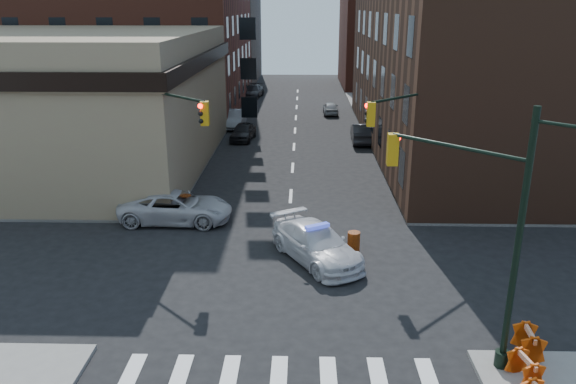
# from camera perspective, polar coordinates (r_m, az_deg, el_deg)

# --- Properties ---
(ground) EXTENTS (140.00, 140.00, 0.00)m
(ground) POSITION_cam_1_polar(r_m,az_deg,el_deg) (23.63, -0.25, -8.31)
(ground) COLOR black
(ground) RESTS_ON ground
(sidewalk_nw) EXTENTS (34.00, 54.50, 0.15)m
(sidewalk_nw) POSITION_cam_1_polar(r_m,az_deg,el_deg) (59.74, -22.03, 6.96)
(sidewalk_nw) COLOR gray
(sidewalk_nw) RESTS_ON ground
(sidewalk_ne) EXTENTS (34.00, 54.50, 0.15)m
(sidewalk_ne) POSITION_cam_1_polar(r_m,az_deg,el_deg) (59.24, 23.80, 6.65)
(sidewalk_ne) COLOR gray
(sidewalk_ne) RESTS_ON ground
(bank_building) EXTENTS (22.00, 22.00, 9.00)m
(bank_building) POSITION_cam_1_polar(r_m,az_deg,el_deg) (41.97, -23.67, 8.53)
(bank_building) COLOR #867258
(bank_building) RESTS_ON ground
(commercial_row_ne) EXTENTS (14.00, 34.00, 14.00)m
(commercial_row_ne) POSITION_cam_1_polar(r_m,az_deg,el_deg) (45.44, 17.73, 13.04)
(commercial_row_ne) COLOR #4A2C1D
(commercial_row_ne) RESTS_ON ground
(filler_nw) EXTENTS (20.00, 18.00, 16.00)m
(filler_nw) POSITION_cam_1_polar(r_m,az_deg,el_deg) (84.77, -10.26, 16.43)
(filler_nw) COLOR brown
(filler_nw) RESTS_ON ground
(filler_ne) EXTENTS (16.00, 16.00, 12.00)m
(filler_ne) POSITION_cam_1_polar(r_m,az_deg,el_deg) (80.33, 11.44, 14.83)
(filler_ne) COLOR #602B1E
(filler_ne) RESTS_ON ground
(signal_pole_se) EXTENTS (5.40, 5.27, 8.00)m
(signal_pole_se) POSITION_cam_1_polar(r_m,az_deg,el_deg) (17.54, 19.30, -2.76)
(signal_pole_se) COLOR black
(signal_pole_se) RESTS_ON sidewalk_se
(signal_pole_nw) EXTENTS (3.58, 3.67, 8.00)m
(signal_pole_nw) POSITION_cam_1_polar(r_m,az_deg,el_deg) (27.93, -12.06, 5.01)
(signal_pole_nw) COLOR black
(signal_pole_nw) RESTS_ON sidewalk_nw
(signal_pole_ne) EXTENTS (3.67, 3.58, 8.00)m
(signal_pole_ne) POSITION_cam_1_polar(r_m,az_deg,el_deg) (27.67, 12.30, 4.87)
(signal_pole_ne) COLOR black
(signal_pole_ne) RESTS_ON sidewalk_ne
(tree_ne_near) EXTENTS (3.00, 3.00, 4.85)m
(tree_ne_near) POSITION_cam_1_polar(r_m,az_deg,el_deg) (48.11, 9.80, 9.67)
(tree_ne_near) COLOR black
(tree_ne_near) RESTS_ON sidewalk_ne
(tree_ne_far) EXTENTS (3.00, 3.00, 4.85)m
(tree_ne_far) POSITION_cam_1_polar(r_m,az_deg,el_deg) (55.96, 8.67, 10.94)
(tree_ne_far) COLOR black
(tree_ne_far) RESTS_ON sidewalk_ne
(police_car) EXTENTS (4.59, 5.75, 1.56)m
(police_car) POSITION_cam_1_polar(r_m,az_deg,el_deg) (24.53, 2.89, -5.28)
(police_car) COLOR silver
(police_car) RESTS_ON ground
(pickup) EXTENTS (5.77, 2.77, 1.59)m
(pickup) POSITION_cam_1_polar(r_m,az_deg,el_deg) (29.35, -11.30, -1.51)
(pickup) COLOR #B9B9BD
(pickup) RESTS_ON ground
(parked_car_wnear) EXTENTS (2.11, 4.29, 1.41)m
(parked_car_wnear) POSITION_cam_1_polar(r_m,az_deg,el_deg) (46.69, -4.58, 6.14)
(parked_car_wnear) COLOR black
(parked_car_wnear) RESTS_ON ground
(parked_car_wfar) EXTENTS (1.72, 4.79, 1.57)m
(parked_car_wfar) POSITION_cam_1_polar(r_m,az_deg,el_deg) (51.66, -5.42, 7.41)
(parked_car_wfar) COLOR gray
(parked_car_wfar) RESTS_ON ground
(parked_car_wdeep) EXTENTS (2.70, 5.30, 1.47)m
(parked_car_wdeep) POSITION_cam_1_polar(r_m,az_deg,el_deg) (68.72, -3.60, 10.17)
(parked_car_wdeep) COLOR black
(parked_car_wdeep) RESTS_ON ground
(parked_car_enear) EXTENTS (1.78, 4.79, 1.56)m
(parked_car_enear) POSITION_cam_1_polar(r_m,az_deg,el_deg) (46.10, 7.54, 5.97)
(parked_car_enear) COLOR black
(parked_car_enear) RESTS_ON ground
(parked_car_efar) EXTENTS (1.51, 3.73, 1.27)m
(parked_car_efar) POSITION_cam_1_polar(r_m,az_deg,el_deg) (57.98, 4.36, 8.50)
(parked_car_efar) COLOR #979A9F
(parked_car_efar) RESTS_ON ground
(pedestrian_a) EXTENTS (0.76, 0.63, 1.79)m
(pedestrian_a) POSITION_cam_1_polar(r_m,az_deg,el_deg) (31.11, -18.97, -0.54)
(pedestrian_a) COLOR black
(pedestrian_a) RESTS_ON sidewalk_nw
(pedestrian_b) EXTENTS (0.93, 0.81, 1.64)m
(pedestrian_b) POSITION_cam_1_polar(r_m,az_deg,el_deg) (33.18, -14.98, 0.88)
(pedestrian_b) COLOR black
(pedestrian_b) RESTS_ON sidewalk_nw
(pedestrian_c) EXTENTS (0.93, 0.98, 1.63)m
(pedestrian_c) POSITION_cam_1_polar(r_m,az_deg,el_deg) (31.26, -21.67, -0.92)
(pedestrian_c) COLOR #1E222E
(pedestrian_c) RESTS_ON sidewalk_nw
(barrel_road) EXTENTS (0.64, 0.64, 1.00)m
(barrel_road) POSITION_cam_1_polar(r_m,az_deg,el_deg) (25.49, 6.68, -5.12)
(barrel_road) COLOR orange
(barrel_road) RESTS_ON ground
(barrel_bank) EXTENTS (0.67, 0.67, 1.10)m
(barrel_bank) POSITION_cam_1_polar(r_m,az_deg,el_deg) (30.23, -10.34, -1.35)
(barrel_bank) COLOR red
(barrel_bank) RESTS_ON ground
(barricade_se_a) EXTENTS (0.67, 1.21, 0.88)m
(barricade_se_a) POSITION_cam_1_polar(r_m,az_deg,el_deg) (19.73, 23.23, -13.87)
(barricade_se_a) COLOR #DC430A
(barricade_se_a) RESTS_ON sidewalk_se
(barricade_se_b) EXTENTS (0.74, 1.16, 0.81)m
(barricade_se_b) POSITION_cam_1_polar(r_m,az_deg,el_deg) (18.53, 22.91, -16.20)
(barricade_se_b) COLOR red
(barricade_se_b) RESTS_ON sidewalk_se
(barricade_nw_a) EXTENTS (1.22, 0.81, 0.84)m
(barricade_nw_a) POSITION_cam_1_polar(r_m,az_deg,el_deg) (31.11, -11.88, -0.83)
(barricade_nw_a) COLOR red
(barricade_nw_a) RESTS_ON sidewalk_nw
(barricade_nw_b) EXTENTS (1.27, 0.76, 0.90)m
(barricade_nw_b) POSITION_cam_1_polar(r_m,az_deg,el_deg) (32.36, -17.48, -0.50)
(barricade_nw_b) COLOR orange
(barricade_nw_b) RESTS_ON sidewalk_nw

